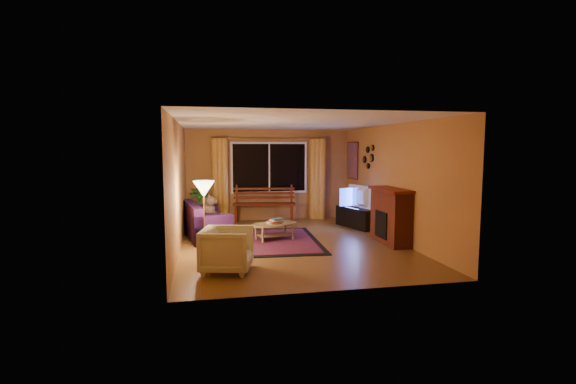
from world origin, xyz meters
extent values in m
cube|color=brown|center=(0.00, 0.00, -0.01)|extent=(4.50, 6.00, 0.02)
cube|color=white|center=(0.00, 0.00, 2.51)|extent=(4.50, 6.00, 0.02)
cube|color=#B4763A|center=(0.00, 3.01, 1.25)|extent=(4.50, 0.02, 2.50)
cube|color=#B4763A|center=(-2.26, 0.00, 1.25)|extent=(0.02, 6.00, 2.50)
cube|color=#B4763A|center=(2.26, 0.00, 1.25)|extent=(0.02, 6.00, 2.50)
cube|color=black|center=(0.00, 2.94, 1.45)|extent=(2.00, 0.02, 1.30)
cylinder|color=#BF8C3F|center=(0.00, 2.90, 2.25)|extent=(3.20, 0.03, 0.03)
cylinder|color=gold|center=(-1.35, 2.88, 1.12)|extent=(0.36, 0.36, 2.24)
cylinder|color=gold|center=(1.35, 2.88, 1.12)|extent=(0.36, 0.36, 2.24)
cube|color=#4E1506|center=(-0.20, 2.59, 0.25)|extent=(1.71, 0.72, 0.50)
imported|color=#235B1E|center=(-1.91, 2.75, 0.47)|extent=(0.66, 0.66, 0.94)
cube|color=#230D31|center=(-1.72, 0.99, 0.38)|extent=(1.12, 2.01, 0.77)
imported|color=#BDC095|center=(-1.41, -1.78, 0.40)|extent=(0.88, 0.92, 0.79)
cylinder|color=#BF8C3F|center=(-1.77, -0.56, 0.68)|extent=(0.27, 0.27, 1.37)
cube|color=maroon|center=(-0.23, 0.26, 0.01)|extent=(1.86, 2.80, 0.02)
cylinder|color=#998551|center=(-0.29, 0.34, 0.19)|extent=(1.27, 1.27, 0.38)
cube|color=black|center=(1.97, 1.40, 0.25)|extent=(0.75, 1.27, 0.50)
imported|color=black|center=(1.97, 1.40, 0.78)|extent=(0.35, 0.97, 0.55)
cube|color=maroon|center=(2.05, -0.40, 0.55)|extent=(0.40, 1.20, 1.10)
cube|color=#D64A0D|center=(2.22, 2.45, 1.65)|extent=(0.04, 0.76, 0.96)
camera|label=1|loc=(-1.73, -8.41, 1.98)|focal=26.00mm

